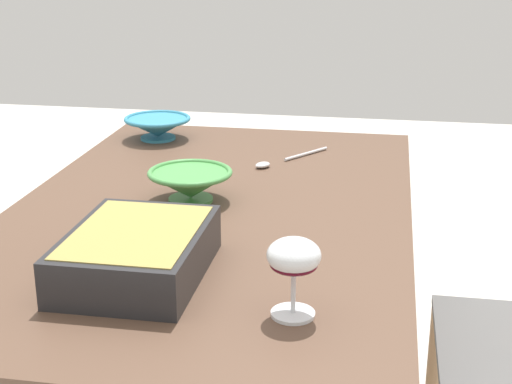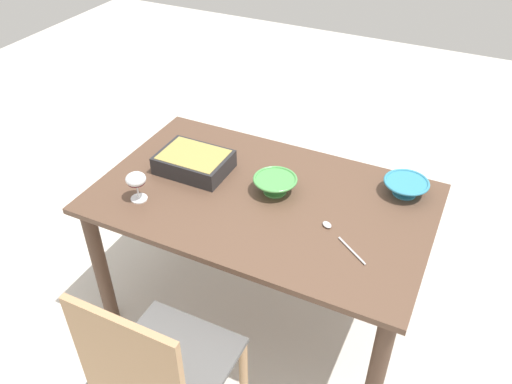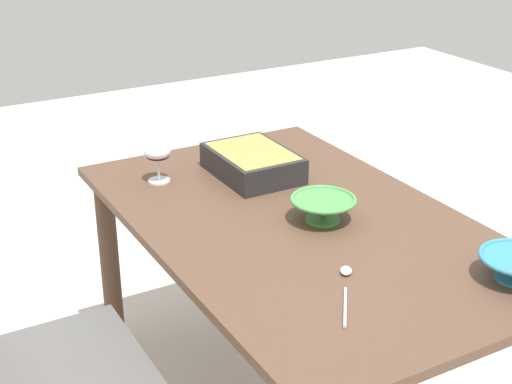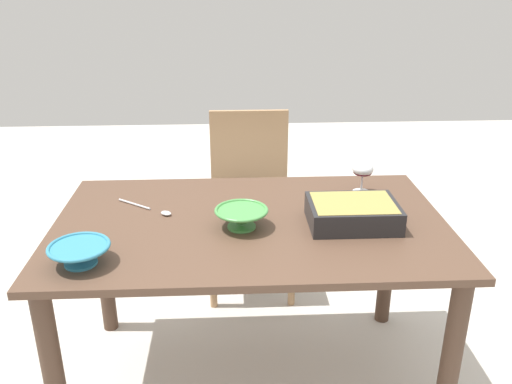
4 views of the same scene
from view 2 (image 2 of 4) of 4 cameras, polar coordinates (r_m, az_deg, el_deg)
ground_plane at (r=2.74m, az=0.61°, el=-12.69°), size 8.00×8.00×0.00m
dining_table at (r=2.30m, az=0.71°, el=-2.71°), size 1.44×0.89×0.73m
chair at (r=1.94m, az=-10.96°, el=-18.94°), size 0.43×0.42×0.92m
wine_glass at (r=2.22m, az=-13.09°, el=1.20°), size 0.09×0.09×0.13m
casserole_dish at (r=2.38m, az=-6.85°, el=3.38°), size 0.32×0.23×0.09m
mixing_bowl at (r=2.32m, az=16.18°, el=0.61°), size 0.20×0.20×0.07m
small_bowl at (r=2.24m, az=2.12°, el=0.89°), size 0.19×0.19×0.07m
serving_spoon at (r=2.06m, az=8.78°, el=-4.58°), size 0.23×0.18×0.01m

